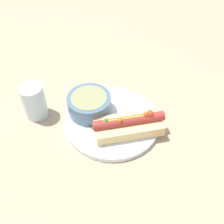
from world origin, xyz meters
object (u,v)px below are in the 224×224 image
object	(u,v)px
spoon	(76,114)
hot_dog	(129,125)
drinking_glass	(34,101)
soup_bowl	(89,104)

from	to	relation	value
spoon	hot_dog	bearing A→B (deg)	-149.18
hot_dog	drinking_glass	bearing A→B (deg)	152.61
hot_dog	drinking_glass	size ratio (longest dim) A/B	1.87
soup_bowl	drinking_glass	world-z (taller)	drinking_glass
hot_dog	drinking_glass	world-z (taller)	drinking_glass
hot_dog	spoon	bearing A→B (deg)	147.05
drinking_glass	hot_dog	bearing A→B (deg)	-38.41
soup_bowl	spoon	bearing A→B (deg)	177.60
hot_dog	spoon	world-z (taller)	hot_dog
drinking_glass	soup_bowl	bearing A→B (deg)	-23.61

